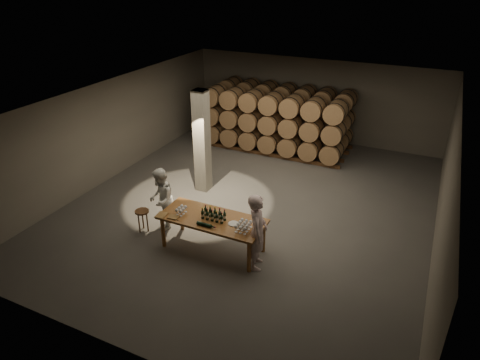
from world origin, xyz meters
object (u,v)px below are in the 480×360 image
at_px(tasting_table, 212,222).
at_px(person_man, 257,232).
at_px(plate, 234,224).
at_px(stool, 142,214).
at_px(person_woman, 161,199).
at_px(bottle_cluster, 214,215).
at_px(notebook_near, 173,217).

bearing_deg(tasting_table, person_man, -6.88).
distance_m(tasting_table, plate, 0.60).
height_order(tasting_table, stool, tasting_table).
distance_m(tasting_table, person_woman, 1.72).
bearing_deg(bottle_cluster, notebook_near, -159.14).
bearing_deg(tasting_table, stool, -177.71).
xyz_separation_m(tasting_table, notebook_near, (-0.86, -0.39, 0.12)).
height_order(bottle_cluster, plate, bottle_cluster).
bearing_deg(tasting_table, person_woman, 170.39).
height_order(tasting_table, bottle_cluster, bottle_cluster).
xyz_separation_m(bottle_cluster, stool, (-2.13, -0.05, -0.50)).
height_order(tasting_table, plate, plate).
distance_m(bottle_cluster, plate, 0.53).
relative_size(notebook_near, person_woman, 0.14).
distance_m(bottle_cluster, person_woman, 1.79).
relative_size(stool, person_man, 0.33).
xyz_separation_m(notebook_near, stool, (-1.21, 0.30, -0.41)).
xyz_separation_m(bottle_cluster, person_woman, (-1.75, 0.32, -0.14)).
xyz_separation_m(plate, person_woman, (-2.28, 0.30, -0.04)).
distance_m(person_man, person_woman, 2.98).
relative_size(tasting_table, person_woman, 1.51).
relative_size(tasting_table, plate, 10.05).
bearing_deg(person_man, notebook_near, 76.77).
xyz_separation_m(tasting_table, stool, (-2.07, -0.08, -0.29)).
distance_m(plate, person_woman, 2.30).
bearing_deg(notebook_near, plate, 10.39).
bearing_deg(stool, notebook_near, -14.10).
relative_size(stool, person_woman, 0.36).
bearing_deg(bottle_cluster, plate, 2.07).
distance_m(stool, person_woman, 0.64).
bearing_deg(plate, tasting_table, 178.39).
bearing_deg(bottle_cluster, person_woman, 169.59).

